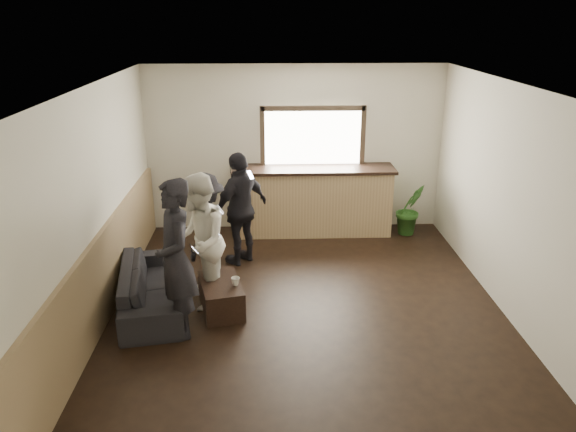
{
  "coord_description": "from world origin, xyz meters",
  "views": [
    {
      "loc": [
        -0.45,
        -6.31,
        3.58
      ],
      "look_at": [
        -0.21,
        0.4,
        1.13
      ],
      "focal_mm": 35.0,
      "sensor_mm": 36.0,
      "label": 1
    }
  ],
  "objects_px": {
    "cup_b": "(235,281)",
    "person_b": "(199,242)",
    "person_a": "(176,260)",
    "person_d": "(241,209)",
    "potted_plant": "(410,209)",
    "coffee_table": "(221,296)",
    "sofa": "(152,287)",
    "bar_counter": "(313,196)",
    "cup_a": "(214,273)",
    "person_c": "(206,228)"
  },
  "relations": [
    {
      "from": "bar_counter",
      "to": "person_b",
      "type": "relative_size",
      "value": 1.55
    },
    {
      "from": "cup_b",
      "to": "person_d",
      "type": "relative_size",
      "value": 0.06
    },
    {
      "from": "coffee_table",
      "to": "cup_a",
      "type": "distance_m",
      "value": 0.32
    },
    {
      "from": "cup_a",
      "to": "person_d",
      "type": "xyz_separation_m",
      "value": [
        0.31,
        1.27,
        0.42
      ]
    },
    {
      "from": "person_a",
      "to": "person_c",
      "type": "height_order",
      "value": "person_a"
    },
    {
      "from": "sofa",
      "to": "coffee_table",
      "type": "distance_m",
      "value": 0.9
    },
    {
      "from": "cup_a",
      "to": "person_c",
      "type": "height_order",
      "value": "person_c"
    },
    {
      "from": "person_a",
      "to": "coffee_table",
      "type": "bearing_deg",
      "value": 119.28
    },
    {
      "from": "person_a",
      "to": "person_b",
      "type": "relative_size",
      "value": 1.08
    },
    {
      "from": "coffee_table",
      "to": "cup_a",
      "type": "height_order",
      "value": "cup_a"
    },
    {
      "from": "person_d",
      "to": "cup_a",
      "type": "bearing_deg",
      "value": 30.9
    },
    {
      "from": "cup_a",
      "to": "sofa",
      "type": "bearing_deg",
      "value": -174.86
    },
    {
      "from": "person_a",
      "to": "person_d",
      "type": "height_order",
      "value": "person_a"
    },
    {
      "from": "sofa",
      "to": "person_d",
      "type": "height_order",
      "value": "person_d"
    },
    {
      "from": "cup_a",
      "to": "coffee_table",
      "type": "bearing_deg",
      "value": -61.42
    },
    {
      "from": "person_b",
      "to": "bar_counter",
      "type": "bearing_deg",
      "value": 142.63
    },
    {
      "from": "cup_a",
      "to": "person_a",
      "type": "height_order",
      "value": "person_a"
    },
    {
      "from": "bar_counter",
      "to": "person_a",
      "type": "xyz_separation_m",
      "value": [
        -1.81,
        -3.18,
        0.3
      ]
    },
    {
      "from": "sofa",
      "to": "cup_a",
      "type": "bearing_deg",
      "value": -94.78
    },
    {
      "from": "person_a",
      "to": "person_d",
      "type": "bearing_deg",
      "value": 140.49
    },
    {
      "from": "cup_b",
      "to": "person_b",
      "type": "bearing_deg",
      "value": 150.97
    },
    {
      "from": "bar_counter",
      "to": "cup_b",
      "type": "xyz_separation_m",
      "value": [
        -1.18,
        -2.73,
        -0.21
      ]
    },
    {
      "from": "bar_counter",
      "to": "coffee_table",
      "type": "xyz_separation_m",
      "value": [
        -1.37,
        -2.64,
        -0.45
      ]
    },
    {
      "from": "sofa",
      "to": "person_b",
      "type": "height_order",
      "value": "person_b"
    },
    {
      "from": "bar_counter",
      "to": "cup_a",
      "type": "relative_size",
      "value": 23.7
    },
    {
      "from": "coffee_table",
      "to": "person_c",
      "type": "xyz_separation_m",
      "value": [
        -0.26,
        0.88,
        0.58
      ]
    },
    {
      "from": "cup_a",
      "to": "person_a",
      "type": "bearing_deg",
      "value": -115.1
    },
    {
      "from": "bar_counter",
      "to": "person_b",
      "type": "distance_m",
      "value": 2.97
    },
    {
      "from": "cup_a",
      "to": "cup_b",
      "type": "distance_m",
      "value": 0.4
    },
    {
      "from": "person_d",
      "to": "person_b",
      "type": "bearing_deg",
      "value": 24.73
    },
    {
      "from": "bar_counter",
      "to": "person_a",
      "type": "distance_m",
      "value": 3.67
    },
    {
      "from": "coffee_table",
      "to": "person_b",
      "type": "xyz_separation_m",
      "value": [
        -0.26,
        0.16,
        0.68
      ]
    },
    {
      "from": "bar_counter",
      "to": "cup_a",
      "type": "xyz_separation_m",
      "value": [
        -1.47,
        -2.45,
        -0.21
      ]
    },
    {
      "from": "person_b",
      "to": "person_c",
      "type": "xyz_separation_m",
      "value": [
        0.0,
        0.72,
        -0.1
      ]
    },
    {
      "from": "cup_b",
      "to": "person_c",
      "type": "relative_size",
      "value": 0.07
    },
    {
      "from": "bar_counter",
      "to": "coffee_table",
      "type": "bearing_deg",
      "value": -117.46
    },
    {
      "from": "bar_counter",
      "to": "sofa",
      "type": "relative_size",
      "value": 1.42
    },
    {
      "from": "person_d",
      "to": "potted_plant",
      "type": "bearing_deg",
      "value": 154.94
    },
    {
      "from": "bar_counter",
      "to": "cup_a",
      "type": "bearing_deg",
      "value": -120.95
    },
    {
      "from": "coffee_table",
      "to": "person_a",
      "type": "height_order",
      "value": "person_a"
    },
    {
      "from": "person_c",
      "to": "person_d",
      "type": "xyz_separation_m",
      "value": [
        0.47,
        0.58,
        0.08
      ]
    },
    {
      "from": "cup_a",
      "to": "cup_b",
      "type": "height_order",
      "value": "cup_b"
    },
    {
      "from": "cup_b",
      "to": "person_d",
      "type": "height_order",
      "value": "person_d"
    },
    {
      "from": "person_c",
      "to": "person_d",
      "type": "relative_size",
      "value": 0.91
    },
    {
      "from": "cup_b",
      "to": "person_b",
      "type": "xyz_separation_m",
      "value": [
        -0.45,
        0.25,
        0.44
      ]
    },
    {
      "from": "cup_a",
      "to": "person_a",
      "type": "distance_m",
      "value": 0.95
    },
    {
      "from": "coffee_table",
      "to": "cup_b",
      "type": "xyz_separation_m",
      "value": [
        0.2,
        -0.09,
        0.24
      ]
    },
    {
      "from": "bar_counter",
      "to": "potted_plant",
      "type": "relative_size",
      "value": 3.07
    },
    {
      "from": "bar_counter",
      "to": "person_b",
      "type": "height_order",
      "value": "bar_counter"
    },
    {
      "from": "coffee_table",
      "to": "potted_plant",
      "type": "relative_size",
      "value": 0.98
    }
  ]
}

